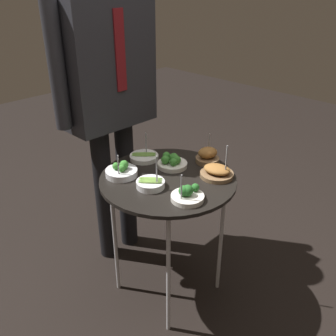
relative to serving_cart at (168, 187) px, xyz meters
The scene contains 10 objects.
ground_plane 0.67m from the serving_cart, ahead, with size 8.00×8.00×0.00m, color black.
serving_cart is the anchor object (origin of this frame).
bowl_broccoli_mid_left 0.14m from the serving_cart, 34.42° to the left, with size 0.15×0.15×0.07m.
bowl_asparagus_front_right 0.14m from the serving_cart, behind, with size 0.13×0.13×0.17m.
bowl_asparagus_near_rim 0.25m from the serving_cart, 77.19° to the left, with size 0.15×0.15×0.13m.
bowl_broccoli_mid_right 0.23m from the serving_cart, 112.65° to the right, with size 0.15×0.15×0.14m.
bowl_roast_front_center 0.25m from the serving_cart, 43.67° to the right, with size 0.16×0.16×0.18m.
bowl_roast_far_rim 0.28m from the serving_cart, ahead, with size 0.13×0.12×0.15m.
bowl_broccoli_back_right 0.24m from the serving_cart, 130.11° to the left, with size 0.16×0.16×0.13m.
waiter_figure 0.65m from the serving_cart, 85.94° to the left, with size 0.64×0.24×1.74m.
Camera 1 is at (-1.13, -1.11, 1.60)m, focal length 40.00 mm.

